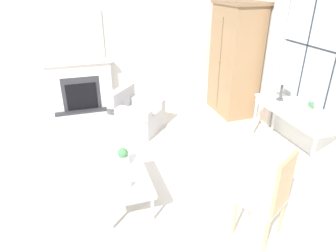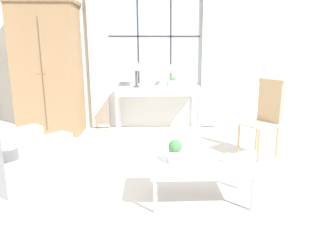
{
  "view_description": "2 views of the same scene",
  "coord_description": "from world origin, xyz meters",
  "px_view_note": "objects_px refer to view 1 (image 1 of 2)",
  "views": [
    {
      "loc": [
        3.63,
        -0.55,
        2.66
      ],
      "look_at": [
        -0.07,
        0.6,
        0.75
      ],
      "focal_mm": 32.0,
      "sensor_mm": 36.0,
      "label": 1
    },
    {
      "loc": [
        -0.04,
        -3.25,
        1.57
      ],
      "look_at": [
        0.13,
        0.48,
        0.64
      ],
      "focal_mm": 35.0,
      "sensor_mm": 36.0,
      "label": 2
    }
  ],
  "objects_px": {
    "table_lamp": "(284,78)",
    "pillar_candle": "(129,184)",
    "coffee_table": "(124,178)",
    "potted_plant_small": "(123,156)",
    "side_chair_wooden": "(272,195)",
    "armchair_upholstered": "(136,116)",
    "console_table": "(295,113)",
    "potted_orchid": "(309,104)",
    "fireplace": "(80,81)",
    "armoire": "(235,60)"
  },
  "relations": [
    {
      "from": "potted_orchid",
      "to": "potted_plant_small",
      "type": "height_order",
      "value": "potted_orchid"
    },
    {
      "from": "fireplace",
      "to": "side_chair_wooden",
      "type": "distance_m",
      "value": 4.8
    },
    {
      "from": "potted_orchid",
      "to": "pillar_candle",
      "type": "distance_m",
      "value": 2.93
    },
    {
      "from": "side_chair_wooden",
      "to": "potted_plant_small",
      "type": "relative_size",
      "value": 4.55
    },
    {
      "from": "armoire",
      "to": "side_chair_wooden",
      "type": "xyz_separation_m",
      "value": [
        3.42,
        -1.37,
        -0.54
      ]
    },
    {
      "from": "armchair_upholstered",
      "to": "console_table",
      "type": "bearing_deg",
      "value": 53.86
    },
    {
      "from": "console_table",
      "to": "coffee_table",
      "type": "xyz_separation_m",
      "value": [
        0.39,
        -2.83,
        -0.37
      ]
    },
    {
      "from": "coffee_table",
      "to": "fireplace",
      "type": "bearing_deg",
      "value": -173.69
    },
    {
      "from": "table_lamp",
      "to": "armoire",
      "type": "bearing_deg",
      "value": -178.06
    },
    {
      "from": "side_chair_wooden",
      "to": "potted_plant_small",
      "type": "xyz_separation_m",
      "value": [
        -1.37,
        -1.36,
        -0.08
      ]
    },
    {
      "from": "fireplace",
      "to": "potted_plant_small",
      "type": "height_order",
      "value": "fireplace"
    },
    {
      "from": "armchair_upholstered",
      "to": "potted_plant_small",
      "type": "height_order",
      "value": "armchair_upholstered"
    },
    {
      "from": "pillar_candle",
      "to": "side_chair_wooden",
      "type": "bearing_deg",
      "value": 58.66
    },
    {
      "from": "potted_orchid",
      "to": "potted_plant_small",
      "type": "bearing_deg",
      "value": -92.1
    },
    {
      "from": "console_table",
      "to": "side_chair_wooden",
      "type": "relative_size",
      "value": 1.42
    },
    {
      "from": "coffee_table",
      "to": "table_lamp",
      "type": "bearing_deg",
      "value": 105.33
    },
    {
      "from": "armoire",
      "to": "coffee_table",
      "type": "distance_m",
      "value": 3.68
    },
    {
      "from": "console_table",
      "to": "potted_orchid",
      "type": "distance_m",
      "value": 0.33
    },
    {
      "from": "console_table",
      "to": "potted_plant_small",
      "type": "distance_m",
      "value": 2.8
    },
    {
      "from": "table_lamp",
      "to": "armchair_upholstered",
      "type": "height_order",
      "value": "table_lamp"
    },
    {
      "from": "table_lamp",
      "to": "pillar_candle",
      "type": "distance_m",
      "value": 3.08
    },
    {
      "from": "potted_orchid",
      "to": "armchair_upholstered",
      "type": "height_order",
      "value": "potted_orchid"
    },
    {
      "from": "armoire",
      "to": "coffee_table",
      "type": "xyz_separation_m",
      "value": [
        2.3,
        -2.77,
        -0.79
      ]
    },
    {
      "from": "potted_orchid",
      "to": "pillar_candle",
      "type": "height_order",
      "value": "potted_orchid"
    },
    {
      "from": "armchair_upholstered",
      "to": "potted_plant_small",
      "type": "xyz_separation_m",
      "value": [
        1.77,
        -0.54,
        0.25
      ]
    },
    {
      "from": "coffee_table",
      "to": "potted_plant_small",
      "type": "relative_size",
      "value": 4.32
    },
    {
      "from": "potted_orchid",
      "to": "fireplace",
      "type": "bearing_deg",
      "value": -134.6
    },
    {
      "from": "potted_plant_small",
      "to": "side_chair_wooden",
      "type": "bearing_deg",
      "value": 44.75
    },
    {
      "from": "table_lamp",
      "to": "armchair_upholstered",
      "type": "xyz_separation_m",
      "value": [
        -1.26,
        -2.24,
        -0.93
      ]
    },
    {
      "from": "console_table",
      "to": "coffee_table",
      "type": "relative_size",
      "value": 1.49
    },
    {
      "from": "console_table",
      "to": "armchair_upholstered",
      "type": "xyz_separation_m",
      "value": [
        -1.64,
        -2.25,
        -0.46
      ]
    },
    {
      "from": "potted_plant_small",
      "to": "fireplace",
      "type": "bearing_deg",
      "value": -172.44
    },
    {
      "from": "fireplace",
      "to": "pillar_candle",
      "type": "bearing_deg",
      "value": 6.08
    },
    {
      "from": "fireplace",
      "to": "potted_plant_small",
      "type": "relative_size",
      "value": 8.73
    },
    {
      "from": "console_table",
      "to": "pillar_candle",
      "type": "relative_size",
      "value": 14.81
    },
    {
      "from": "armchair_upholstered",
      "to": "pillar_candle",
      "type": "distance_m",
      "value": 2.37
    },
    {
      "from": "side_chair_wooden",
      "to": "pillar_candle",
      "type": "height_order",
      "value": "side_chair_wooden"
    },
    {
      "from": "pillar_candle",
      "to": "potted_orchid",
      "type": "bearing_deg",
      "value": 98.48
    },
    {
      "from": "armchair_upholstered",
      "to": "side_chair_wooden",
      "type": "bearing_deg",
      "value": 14.59
    },
    {
      "from": "fireplace",
      "to": "coffee_table",
      "type": "distance_m",
      "value": 3.38
    },
    {
      "from": "side_chair_wooden",
      "to": "coffee_table",
      "type": "distance_m",
      "value": 1.8
    },
    {
      "from": "pillar_candle",
      "to": "fireplace",
      "type": "bearing_deg",
      "value": -173.92
    },
    {
      "from": "fireplace",
      "to": "potted_orchid",
      "type": "relative_size",
      "value": 5.18
    },
    {
      "from": "potted_orchid",
      "to": "pillar_candle",
      "type": "xyz_separation_m",
      "value": [
        0.43,
        -2.85,
        -0.53
      ]
    },
    {
      "from": "pillar_candle",
      "to": "armchair_upholstered",
      "type": "bearing_deg",
      "value": 166.14
    },
    {
      "from": "coffee_table",
      "to": "armchair_upholstered",
      "type": "bearing_deg",
      "value": 164.01
    },
    {
      "from": "console_table",
      "to": "pillar_candle",
      "type": "distance_m",
      "value": 2.91
    },
    {
      "from": "armchair_upholstered",
      "to": "potted_plant_small",
      "type": "relative_size",
      "value": 4.8
    },
    {
      "from": "armchair_upholstered",
      "to": "armoire",
      "type": "bearing_deg",
      "value": 97.11
    },
    {
      "from": "side_chair_wooden",
      "to": "pillar_candle",
      "type": "relative_size",
      "value": 10.46
    }
  ]
}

